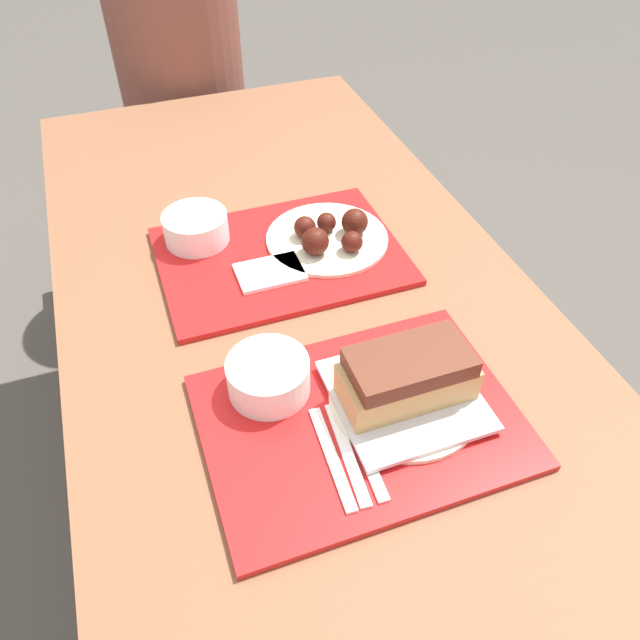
{
  "coord_description": "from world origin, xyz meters",
  "views": [
    {
      "loc": [
        -0.24,
        -0.71,
        1.5
      ],
      "look_at": [
        -0.0,
        -0.03,
        0.81
      ],
      "focal_mm": 35.0,
      "sensor_mm": 36.0,
      "label": 1
    }
  ],
  "objects": [
    {
      "name": "ground_plane",
      "position": [
        0.0,
        0.0,
        0.0
      ],
      "size": [
        12.0,
        12.0,
        0.0
      ],
      "primitive_type": "plane",
      "color": "#4C4742"
    },
    {
      "name": "picnic_table",
      "position": [
        0.0,
        0.0,
        0.68
      ],
      "size": [
        0.82,
        1.9,
        0.77
      ],
      "color": "brown",
      "rests_on": "ground_plane"
    },
    {
      "name": "picnic_bench_far",
      "position": [
        0.0,
        1.17,
        0.39
      ],
      "size": [
        0.78,
        0.28,
        0.47
      ],
      "color": "brown",
      "rests_on": "ground_plane"
    },
    {
      "name": "tray_near",
      "position": [
        -0.01,
        -0.22,
        0.77
      ],
      "size": [
        0.45,
        0.33,
        0.01
      ],
      "color": "red",
      "rests_on": "picnic_table"
    },
    {
      "name": "tray_far",
      "position": [
        0.0,
        0.19,
        0.77
      ],
      "size": [
        0.45,
        0.33,
        0.01
      ],
      "color": "red",
      "rests_on": "picnic_table"
    },
    {
      "name": "bowl_coleslaw_near",
      "position": [
        -0.11,
        -0.12,
        0.81
      ],
      "size": [
        0.12,
        0.12,
        0.06
      ],
      "color": "white",
      "rests_on": "tray_near"
    },
    {
      "name": "brisket_sandwich_plate",
      "position": [
        0.07,
        -0.21,
        0.82
      ],
      "size": [
        0.22,
        0.22,
        0.1
      ],
      "color": "beige",
      "rests_on": "tray_near"
    },
    {
      "name": "plastic_fork_near",
      "position": [
        -0.05,
        -0.26,
        0.78
      ],
      "size": [
        0.03,
        0.17,
        0.0
      ],
      "color": "white",
      "rests_on": "tray_near"
    },
    {
      "name": "plastic_knife_near",
      "position": [
        -0.02,
        -0.26,
        0.78
      ],
      "size": [
        0.02,
        0.17,
        0.0
      ],
      "color": "white",
      "rests_on": "tray_near"
    },
    {
      "name": "plastic_spoon_near",
      "position": [
        -0.07,
        -0.26,
        0.78
      ],
      "size": [
        0.02,
        0.17,
        0.0
      ],
      "color": "white",
      "rests_on": "tray_near"
    },
    {
      "name": "condiment_packet",
      "position": [
        0.0,
        -0.14,
        0.78
      ],
      "size": [
        0.04,
        0.03,
        0.01
      ],
      "color": "#A59E93",
      "rests_on": "tray_near"
    },
    {
      "name": "bowl_coleslaw_far",
      "position": [
        -0.14,
        0.29,
        0.81
      ],
      "size": [
        0.12,
        0.12,
        0.06
      ],
      "color": "white",
      "rests_on": "tray_far"
    },
    {
      "name": "wings_plate_far",
      "position": [
        0.1,
        0.19,
        0.8
      ],
      "size": [
        0.23,
        0.23,
        0.06
      ],
      "color": "beige",
      "rests_on": "tray_far"
    },
    {
      "name": "napkin_far",
      "position": [
        -0.04,
        0.14,
        0.78
      ],
      "size": [
        0.12,
        0.08,
        0.01
      ],
      "color": "white",
      "rests_on": "tray_far"
    },
    {
      "name": "person_seated_across",
      "position": [
        -0.01,
        1.17,
        0.77
      ],
      "size": [
        0.37,
        0.37,
        0.72
      ],
      "color": "brown",
      "rests_on": "picnic_bench_far"
    }
  ]
}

